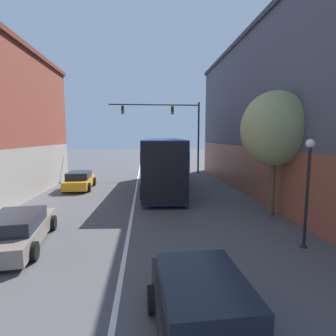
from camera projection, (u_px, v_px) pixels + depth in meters
The scene contains 9 objects.
lane_center_line at pixel (134, 203), 15.36m from camera, with size 0.14×43.77×0.01m.
building_right_storefront at pixel (319, 109), 16.09m from camera, with size 8.18×28.25×10.90m.
bus at pixel (163, 161), 19.30m from camera, with size 3.33×11.61×3.68m.
hatchback_foreground at pixel (206, 321), 4.64m from camera, with size 2.07×4.30×1.36m.
parked_car_left_near at pixel (17, 230), 9.31m from camera, with size 2.37×4.67×1.20m.
parked_car_left_mid at pixel (80, 181), 19.47m from camera, with size 2.06×4.05×1.30m.
traffic_signal_gantry at pixel (173, 122), 26.77m from camera, with size 9.20×0.36×7.35m.
street_lamp at pixel (307, 188), 9.00m from camera, with size 0.30×0.30×3.81m.
street_tree_near at pixel (275, 129), 12.43m from camera, with size 3.23×2.90×6.03m.
Camera 1 is at (0.72, 0.77, 3.90)m, focal length 28.00 mm.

